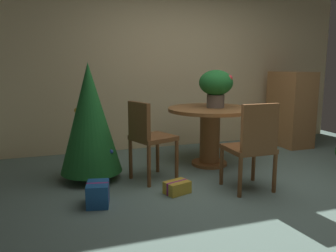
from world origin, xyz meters
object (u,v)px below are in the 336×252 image
at_px(wooden_cabinet, 290,109).
at_px(round_dining_table, 210,126).
at_px(wooden_chair_left, 148,135).
at_px(gift_box_gold, 177,187).
at_px(holiday_tree, 90,118).
at_px(wooden_chair_near, 253,143).
at_px(gift_box_blue, 98,194).
at_px(flower_vase, 216,85).

bearing_deg(wooden_cabinet, round_dining_table, -160.73).
bearing_deg(wooden_chair_left, gift_box_gold, -70.74).
bearing_deg(holiday_tree, round_dining_table, 3.57).
height_order(holiday_tree, gift_box_gold, holiday_tree).
relative_size(wooden_chair_near, wooden_chair_left, 1.03).
bearing_deg(gift_box_blue, flower_vase, 27.87).
xyz_separation_m(wooden_chair_near, wooden_chair_left, (-0.95, 0.69, 0.01)).
distance_m(round_dining_table, gift_box_gold, 1.24).
bearing_deg(wooden_chair_near, gift_box_blue, 174.65).
height_order(gift_box_blue, wooden_cabinet, wooden_cabinet).
distance_m(flower_vase, gift_box_blue, 2.14).
bearing_deg(holiday_tree, wooden_chair_left, -21.62).
distance_m(wooden_chair_left, gift_box_blue, 0.95).
xyz_separation_m(flower_vase, gift_box_blue, (-1.69, -0.89, -0.96)).
relative_size(wooden_chair_near, wooden_cabinet, 0.78).
bearing_deg(flower_vase, wooden_cabinet, 19.79).
relative_size(round_dining_table, gift_box_blue, 3.60).
height_order(round_dining_table, wooden_cabinet, wooden_cabinet).
distance_m(flower_vase, wooden_cabinet, 1.85).
xyz_separation_m(flower_vase, wooden_chair_near, (-0.08, -1.04, -0.55)).
height_order(wooden_chair_near, wooden_chair_left, wooden_chair_near).
distance_m(holiday_tree, gift_box_gold, 1.28).
bearing_deg(wooden_chair_left, gift_box_blue, -140.84).
xyz_separation_m(wooden_chair_near, holiday_tree, (-1.58, 0.93, 0.21)).
bearing_deg(wooden_chair_near, wooden_chair_left, 144.16).
bearing_deg(round_dining_table, wooden_chair_left, -160.00).
bearing_deg(wooden_chair_near, wooden_cabinet, 43.05).
bearing_deg(wooden_cabinet, wooden_chair_near, -136.95).
bearing_deg(flower_vase, wooden_chair_near, -94.29).
distance_m(round_dining_table, wooden_chair_left, 1.01).
relative_size(gift_box_blue, wooden_cabinet, 0.25).
distance_m(round_dining_table, wooden_cabinet, 1.87).
distance_m(gift_box_gold, wooden_cabinet, 2.98).
bearing_deg(holiday_tree, flower_vase, 3.75).
xyz_separation_m(round_dining_table, wooden_chair_left, (-0.95, -0.35, 0.00)).
bearing_deg(holiday_tree, gift_box_blue, -92.42).
bearing_deg(gift_box_blue, holiday_tree, 87.58).
xyz_separation_m(round_dining_table, wooden_cabinet, (1.77, 0.62, 0.07)).
bearing_deg(gift_box_gold, holiday_tree, 137.02).
distance_m(holiday_tree, wooden_cabinet, 3.42).
relative_size(flower_vase, wooden_chair_left, 0.53).
relative_size(wooden_chair_near, holiday_tree, 0.70).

